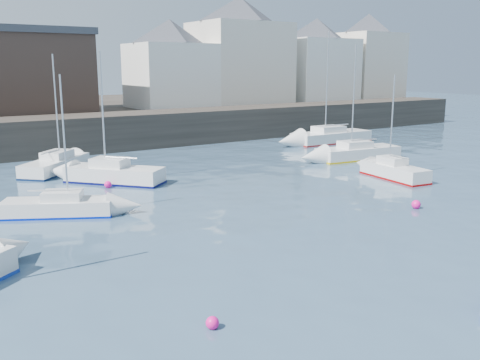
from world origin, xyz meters
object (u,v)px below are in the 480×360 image
buoy_mid (416,208)px  sailboat_f (114,174)px  sailboat_d (358,152)px  buoy_near (212,328)px  sailboat_c (394,171)px  sailboat_g (331,137)px  sailboat_h (56,165)px  sailboat_b (58,206)px  buoy_far (108,188)px

buoy_mid → sailboat_f: bearing=126.2°
sailboat_d → buoy_near: sailboat_d is taller
sailboat_c → sailboat_g: (7.99, 14.32, 0.07)m
sailboat_d → sailboat_c: bearing=-117.7°
sailboat_c → sailboat_d: sailboat_d is taller
sailboat_h → buoy_near: 25.12m
sailboat_b → sailboat_d: (23.68, 3.31, 0.09)m
sailboat_h → sailboat_g: bearing=0.2°
sailboat_c → buoy_mid: size_ratio=14.25×
sailboat_b → buoy_near: 13.93m
sailboat_f → sailboat_c: bearing=-29.6°
sailboat_g → buoy_near: 37.54m
sailboat_d → sailboat_g: bearing=59.7°
sailboat_f → buoy_far: bearing=-126.0°
sailboat_f → buoy_near: 20.04m
sailboat_d → sailboat_h: bearing=159.6°
sailboat_g → buoy_near: (-27.93, -25.08, -0.57)m
sailboat_g → buoy_near: sailboat_g is taller
sailboat_h → sailboat_f: bearing=-69.4°
sailboat_f → buoy_mid: sailboat_f is taller
sailboat_h → buoy_near: bearing=-95.7°
sailboat_g → sailboat_h: (-25.41, -0.10, -0.06)m
sailboat_d → sailboat_g: size_ratio=0.85×
sailboat_d → buoy_mid: 14.66m
sailboat_f → sailboat_h: sailboat_f is taller
sailboat_f → sailboat_h: size_ratio=1.01×
sailboat_b → sailboat_h: bearing=75.6°
sailboat_d → sailboat_f: (-18.77, 2.27, 0.04)m
sailboat_c → sailboat_h: (-17.42, 14.23, 0.01)m
sailboat_d → sailboat_h: size_ratio=1.10×
sailboat_h → buoy_near: size_ratio=21.03×
buoy_far → sailboat_b: bearing=-132.6°
buoy_mid → buoy_far: size_ratio=1.07×
buoy_near → buoy_far: buoy_far is taller
sailboat_d → sailboat_f: bearing=173.1°
sailboat_c → sailboat_f: size_ratio=0.83×
sailboat_c → sailboat_d: (3.41, 6.47, 0.02)m
sailboat_b → buoy_mid: bearing=-29.7°
sailboat_c → buoy_near: size_ratio=17.52×
buoy_near → buoy_mid: bearing=18.9°
sailboat_f → sailboat_d: bearing=-6.9°
sailboat_h → buoy_far: sailboat_h is taller
sailboat_c → sailboat_f: 17.68m
buoy_mid → sailboat_c: bearing=49.0°
buoy_mid → buoy_far: 17.39m
buoy_mid → buoy_far: bearing=130.6°
sailboat_d → buoy_near: size_ratio=23.07×
sailboat_f → buoy_far: sailboat_f is taller
sailboat_f → buoy_far: size_ratio=18.44×
sailboat_b → sailboat_c: 20.52m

